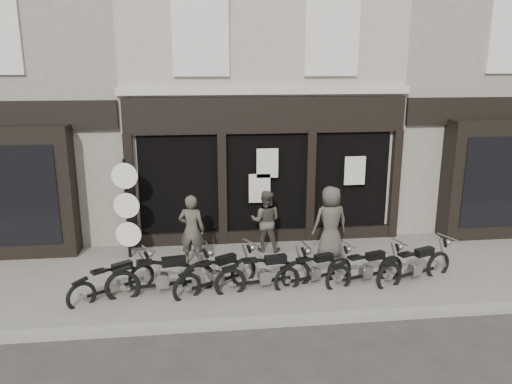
{
  "coord_description": "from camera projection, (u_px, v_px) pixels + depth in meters",
  "views": [
    {
      "loc": [
        -1.74,
        -9.51,
        4.7
      ],
      "look_at": [
        -0.43,
        1.6,
        1.82
      ],
      "focal_mm": 35.0,
      "sensor_mm": 36.0,
      "label": 1
    }
  ],
  "objects": [
    {
      "name": "ground_plane",
      "position": [
        285.0,
        293.0,
        10.51
      ],
      "size": [
        90.0,
        90.0,
        0.0
      ],
      "primitive_type": "plane",
      "color": "#2D2B28",
      "rests_on": "ground"
    },
    {
      "name": "pavement",
      "position": [
        278.0,
        274.0,
        11.36
      ],
      "size": [
        30.0,
        4.2,
        0.12
      ],
      "primitive_type": "cube",
      "color": "#625C56",
      "rests_on": "ground_plane"
    },
    {
      "name": "kerb",
      "position": [
        297.0,
        320.0,
        9.3
      ],
      "size": [
        30.0,
        0.25,
        0.13
      ],
      "primitive_type": "cube",
      "color": "gray",
      "rests_on": "ground_plane"
    },
    {
      "name": "central_building",
      "position": [
        253.0,
        84.0,
        15.22
      ],
      "size": [
        7.3,
        6.22,
        8.34
      ],
      "color": "#B1A798",
      "rests_on": "ground"
    },
    {
      "name": "neighbour_left",
      "position": [
        36.0,
        87.0,
        14.46
      ],
      "size": [
        5.6,
        6.73,
        8.34
      ],
      "color": "gray",
      "rests_on": "ground"
    },
    {
      "name": "neighbour_right",
      "position": [
        451.0,
        85.0,
        15.89
      ],
      "size": [
        5.6,
        6.73,
        8.34
      ],
      "color": "gray",
      "rests_on": "ground"
    },
    {
      "name": "motorcycle_0",
      "position": [
        114.0,
        284.0,
        10.13
      ],
      "size": [
        1.67,
        1.31,
        0.92
      ],
      "rotation": [
        0.0,
        0.0,
        0.62
      ],
      "color": "black",
      "rests_on": "ground"
    },
    {
      "name": "motorcycle_1",
      "position": [
        162.0,
        279.0,
        10.19
      ],
      "size": [
        2.23,
        0.67,
        1.07
      ],
      "rotation": [
        0.0,
        0.0,
        0.15
      ],
      "color": "black",
      "rests_on": "ground"
    },
    {
      "name": "motorcycle_2",
      "position": [
        217.0,
        277.0,
        10.41
      ],
      "size": [
        1.84,
        1.24,
        0.97
      ],
      "rotation": [
        0.0,
        0.0,
        0.52
      ],
      "color": "black",
      "rests_on": "ground"
    },
    {
      "name": "motorcycle_3",
      "position": [
        265.0,
        276.0,
        10.4
      ],
      "size": [
        2.1,
        0.66,
        1.01
      ],
      "rotation": [
        0.0,
        0.0,
        0.17
      ],
      "color": "black",
      "rests_on": "ground"
    },
    {
      "name": "motorcycle_4",
      "position": [
        315.0,
        272.0,
        10.68
      ],
      "size": [
        1.83,
        0.82,
        0.91
      ],
      "rotation": [
        0.0,
        0.0,
        0.3
      ],
      "color": "black",
      "rests_on": "ground"
    },
    {
      "name": "motorcycle_5",
      "position": [
        366.0,
        271.0,
        10.72
      ],
      "size": [
        1.91,
        0.83,
        0.94
      ],
      "rotation": [
        0.0,
        0.0,
        0.29
      ],
      "color": "black",
      "rests_on": "ground"
    },
    {
      "name": "motorcycle_6",
      "position": [
        415.0,
        268.0,
        10.82
      ],
      "size": [
        1.97,
        0.99,
        0.99
      ],
      "rotation": [
        0.0,
        0.0,
        0.35
      ],
      "color": "black",
      "rests_on": "ground"
    },
    {
      "name": "man_left",
      "position": [
        192.0,
        230.0,
        11.59
      ],
      "size": [
        0.68,
        0.52,
        1.67
      ],
      "primitive_type": "imported",
      "rotation": [
        0.0,
        0.0,
        2.92
      ],
      "color": "#413E35",
      "rests_on": "pavement"
    },
    {
      "name": "man_centre",
      "position": [
        266.0,
        221.0,
        12.43
      ],
      "size": [
        0.88,
        0.76,
        1.56
      ],
      "primitive_type": "imported",
      "rotation": [
        0.0,
        0.0,
        2.88
      ],
      "color": "#443E37",
      "rests_on": "pavement"
    },
    {
      "name": "man_right",
      "position": [
        330.0,
        222.0,
        11.99
      ],
      "size": [
        0.94,
        0.69,
        1.77
      ],
      "primitive_type": "imported",
      "rotation": [
        0.0,
        0.0,
        3.3
      ],
      "color": "#413C36",
      "rests_on": "pavement"
    },
    {
      "name": "advert_sign_post",
      "position": [
        127.0,
        213.0,
        11.88
      ],
      "size": [
        0.62,
        0.4,
        2.55
      ],
      "rotation": [
        0.0,
        0.0,
        -0.13
      ],
      "color": "black",
      "rests_on": "ground"
    }
  ]
}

